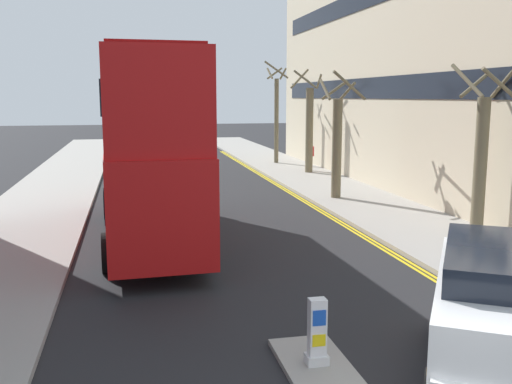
{
  "coord_description": "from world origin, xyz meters",
  "views": [
    {
      "loc": [
        -2.84,
        -4.38,
        4.42
      ],
      "look_at": [
        0.5,
        11.0,
        1.8
      ],
      "focal_mm": 40.36,
      "sensor_mm": 36.0,
      "label": 1
    }
  ],
  "objects": [
    {
      "name": "sidewalk_right",
      "position": [
        6.5,
        16.0,
        0.07
      ],
      "size": [
        4.0,
        80.0,
        0.14
      ],
      "primitive_type": "cube",
      "color": "#9E9991",
      "rests_on": "ground"
    },
    {
      "name": "sidewalk_left",
      "position": [
        -6.5,
        16.0,
        0.07
      ],
      "size": [
        4.0,
        80.0,
        0.14
      ],
      "primitive_type": "cube",
      "color": "#9E9991",
      "rests_on": "ground"
    },
    {
      "name": "kerb_line_outer",
      "position": [
        4.4,
        14.0,
        0.0
      ],
      "size": [
        0.1,
        56.0,
        0.01
      ],
      "primitive_type": "cube",
      "color": "yellow",
      "rests_on": "ground"
    },
    {
      "name": "kerb_line_inner",
      "position": [
        4.24,
        14.0,
        0.0
      ],
      "size": [
        0.1,
        56.0,
        0.01
      ],
      "primitive_type": "cube",
      "color": "yellow",
      "rests_on": "ground"
    },
    {
      "name": "traffic_island",
      "position": [
        0.0,
        4.03,
        0.05
      ],
      "size": [
        1.1,
        2.2,
        0.1
      ],
      "primitive_type": "cube",
      "color": "#9E9991",
      "rests_on": "ground"
    },
    {
      "name": "keep_left_bollard",
      "position": [
        0.0,
        4.03,
        0.61
      ],
      "size": [
        0.36,
        0.28,
        1.11
      ],
      "color": "silver",
      "rests_on": "traffic_island"
    },
    {
      "name": "double_decker_bus_away",
      "position": [
        -2.39,
        13.54,
        3.03
      ],
      "size": [
        3.07,
        10.88,
        5.64
      ],
      "color": "red",
      "rests_on": "ground"
    },
    {
      "name": "taxi_minivan",
      "position": [
        2.61,
        3.0,
        1.07
      ],
      "size": [
        4.14,
        5.06,
        2.12
      ],
      "color": "white",
      "rests_on": "ground"
    },
    {
      "name": "pedestrian_far",
      "position": [
        7.35,
        27.54,
        0.99
      ],
      "size": [
        0.34,
        0.22,
        1.62
      ],
      "color": "#2D2D38",
      "rests_on": "sidewalk_right"
    },
    {
      "name": "street_tree_near",
      "position": [
        7.05,
        26.95,
        2.72
      ],
      "size": [
        1.72,
        2.12,
        5.85
      ],
      "color": "#6B6047",
      "rests_on": "sidewalk_right"
    },
    {
      "name": "street_tree_mid",
      "position": [
        6.39,
        31.93,
        3.31
      ],
      "size": [
        1.52,
        1.55,
        6.49
      ],
      "color": "#6B6047",
      "rests_on": "sidewalk_right"
    },
    {
      "name": "street_tree_far",
      "position": [
        7.82,
        11.61,
        2.54
      ],
      "size": [
        1.53,
        1.47,
        5.29
      ],
      "color": "#6B6047",
      "rests_on": "sidewalk_right"
    },
    {
      "name": "street_tree_distant",
      "position": [
        5.68,
        18.66,
        2.49
      ],
      "size": [
        1.66,
        1.7,
        5.32
      ],
      "color": "#6B6047",
      "rests_on": "sidewalk_right"
    },
    {
      "name": "townhouse_terrace_right",
      "position": [
        13.5,
        23.27,
        6.34
      ],
      "size": [
        10.08,
        28.0,
        12.68
      ],
      "color": "beige",
      "rests_on": "ground"
    }
  ]
}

